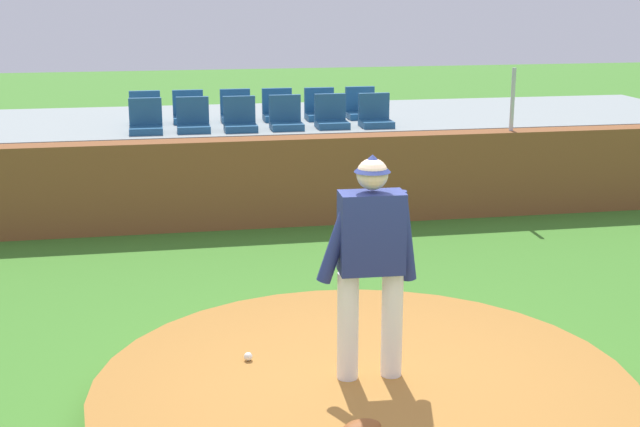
% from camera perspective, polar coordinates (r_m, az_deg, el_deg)
% --- Properties ---
extents(ground_plane, '(60.00, 60.00, 0.00)m').
position_cam_1_polar(ground_plane, '(7.24, 2.93, -12.41)').
color(ground_plane, '#3C7A26').
extents(pitchers_mound, '(4.41, 4.41, 0.20)m').
position_cam_1_polar(pitchers_mound, '(7.20, 2.94, -11.69)').
color(pitchers_mound, '#A66D30').
rests_on(pitchers_mound, ground_plane).
extents(pitcher, '(0.81, 0.30, 1.85)m').
position_cam_1_polar(pitcher, '(6.86, 3.38, -2.49)').
color(pitcher, white).
rests_on(pitcher, pitchers_mound).
extents(baseball, '(0.07, 0.07, 0.07)m').
position_cam_1_polar(baseball, '(7.52, -4.74, -9.36)').
color(baseball, white).
rests_on(baseball, pitchers_mound).
extents(brick_barrier, '(15.57, 0.40, 1.25)m').
position_cam_1_polar(brick_barrier, '(12.29, -3.14, 2.10)').
color(brick_barrier, brown).
rests_on(brick_barrier, ground_plane).
extents(fence_post_right, '(0.06, 0.06, 0.91)m').
position_cam_1_polar(fence_post_right, '(13.03, 12.55, 7.33)').
color(fence_post_right, silver).
rests_on(fence_post_right, brick_barrier).
extents(bleacher_platform, '(15.13, 3.54, 1.22)m').
position_cam_1_polar(bleacher_platform, '(14.48, -4.31, 3.93)').
color(bleacher_platform, gray).
rests_on(bleacher_platform, ground_plane).
extents(stadium_chair_0, '(0.48, 0.44, 0.50)m').
position_cam_1_polar(stadium_chair_0, '(13.05, -11.38, 5.91)').
color(stadium_chair_0, '#205480').
rests_on(stadium_chair_0, bleacher_platform).
extents(stadium_chair_1, '(0.48, 0.44, 0.50)m').
position_cam_1_polar(stadium_chair_1, '(13.07, -8.34, 6.05)').
color(stadium_chair_1, '#205480').
rests_on(stadium_chair_1, bleacher_platform).
extents(stadium_chair_2, '(0.48, 0.44, 0.50)m').
position_cam_1_polar(stadium_chair_2, '(13.07, -5.28, 6.14)').
color(stadium_chair_2, '#205480').
rests_on(stadium_chair_2, bleacher_platform).
extents(stadium_chair_3, '(0.48, 0.44, 0.50)m').
position_cam_1_polar(stadium_chair_3, '(13.18, -2.26, 6.26)').
color(stadium_chair_3, '#205480').
rests_on(stadium_chair_3, bleacher_platform).
extents(stadium_chair_4, '(0.48, 0.44, 0.50)m').
position_cam_1_polar(stadium_chair_4, '(13.31, 0.74, 6.36)').
color(stadium_chair_4, '#205480').
rests_on(stadium_chair_4, bleacher_platform).
extents(stadium_chair_5, '(0.48, 0.44, 0.50)m').
position_cam_1_polar(stadium_chair_5, '(13.42, 3.65, 6.40)').
color(stadium_chair_5, '#205480').
rests_on(stadium_chair_5, bleacher_platform).
extents(stadium_chair_6, '(0.48, 0.44, 0.50)m').
position_cam_1_polar(stadium_chair_6, '(13.96, -11.41, 6.46)').
color(stadium_chair_6, '#205480').
rests_on(stadium_chair_6, bleacher_platform).
extents(stadium_chair_7, '(0.48, 0.44, 0.50)m').
position_cam_1_polar(stadium_chair_7, '(13.96, -8.64, 6.58)').
color(stadium_chair_7, '#205480').
rests_on(stadium_chair_7, bleacher_platform).
extents(stadium_chair_8, '(0.48, 0.44, 0.50)m').
position_cam_1_polar(stadium_chair_8, '(14.01, -5.55, 6.71)').
color(stadium_chair_8, '#205480').
rests_on(stadium_chair_8, bleacher_platform).
extents(stadium_chair_9, '(0.48, 0.44, 0.50)m').
position_cam_1_polar(stadium_chair_9, '(14.07, -2.79, 6.79)').
color(stadium_chair_9, '#205480').
rests_on(stadium_chair_9, bleacher_platform).
extents(stadium_chair_10, '(0.48, 0.44, 0.50)m').
position_cam_1_polar(stadium_chair_10, '(14.14, 0.01, 6.85)').
color(stadium_chair_10, '#205480').
rests_on(stadium_chair_10, bleacher_platform).
extents(stadium_chair_11, '(0.48, 0.44, 0.50)m').
position_cam_1_polar(stadium_chair_11, '(14.30, 2.72, 6.92)').
color(stadium_chair_11, '#205480').
rests_on(stadium_chair_11, bleacher_platform).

